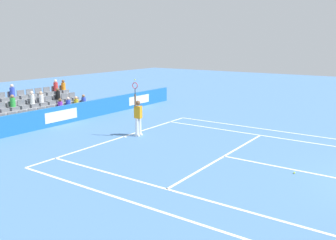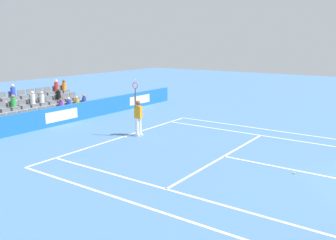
# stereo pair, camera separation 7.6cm
# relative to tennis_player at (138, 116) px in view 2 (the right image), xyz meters

# --- Properties ---
(line_baseline) EXTENTS (10.97, 0.10, 0.01)m
(line_baseline) POSITION_rel_tennis_player_xyz_m (0.57, -0.49, -0.99)
(line_baseline) COLOR white
(line_baseline) RESTS_ON ground
(line_service) EXTENTS (8.23, 0.10, 0.01)m
(line_service) POSITION_rel_tennis_player_xyz_m (0.57, 5.00, -0.99)
(line_service) COLOR white
(line_service) RESTS_ON ground
(line_centre_service) EXTENTS (0.10, 6.40, 0.01)m
(line_centre_service) POSITION_rel_tennis_player_xyz_m (0.57, 8.20, -0.99)
(line_centre_service) COLOR white
(line_centre_service) RESTS_ON ground
(line_singles_sideline_left) EXTENTS (0.10, 11.89, 0.01)m
(line_singles_sideline_left) POSITION_rel_tennis_player_xyz_m (4.68, 5.46, -0.99)
(line_singles_sideline_left) COLOR white
(line_singles_sideline_left) RESTS_ON ground
(line_singles_sideline_right) EXTENTS (0.10, 11.89, 0.01)m
(line_singles_sideline_right) POSITION_rel_tennis_player_xyz_m (-3.55, 5.46, -0.99)
(line_singles_sideline_right) COLOR white
(line_singles_sideline_right) RESTS_ON ground
(line_doubles_sideline_left) EXTENTS (0.10, 11.89, 0.01)m
(line_doubles_sideline_left) POSITION_rel_tennis_player_xyz_m (6.05, 5.46, -0.99)
(line_doubles_sideline_left) COLOR white
(line_doubles_sideline_left) RESTS_ON ground
(line_doubles_sideline_right) EXTENTS (0.10, 11.89, 0.01)m
(line_doubles_sideline_right) POSITION_rel_tennis_player_xyz_m (-4.92, 5.46, -0.99)
(line_doubles_sideline_right) COLOR white
(line_doubles_sideline_right) RESTS_ON ground
(line_centre_mark) EXTENTS (0.10, 0.20, 0.01)m
(line_centre_mark) POSITION_rel_tennis_player_xyz_m (0.57, -0.39, -0.99)
(line_centre_mark) COLOR white
(line_centre_mark) RESTS_ON ground
(sponsor_barrier) EXTENTS (20.82, 0.22, 1.05)m
(sponsor_barrier) POSITION_rel_tennis_player_xyz_m (0.57, -5.23, -0.47)
(sponsor_barrier) COLOR #1E66AD
(sponsor_barrier) RESTS_ON ground
(tennis_player) EXTENTS (0.53, 0.37, 2.85)m
(tennis_player) POSITION_rel_tennis_player_xyz_m (0.00, 0.00, 0.00)
(tennis_player) COLOR white
(tennis_player) RESTS_ON ground
(stadium_stand) EXTENTS (6.20, 2.85, 2.20)m
(stadium_stand) POSITION_rel_tennis_player_xyz_m (0.55, -7.54, -0.43)
(stadium_stand) COLOR gray
(stadium_stand) RESTS_ON ground
(loose_tennis_ball) EXTENTS (0.07, 0.07, 0.07)m
(loose_tennis_ball) POSITION_rel_tennis_player_xyz_m (0.97, 7.95, -0.96)
(loose_tennis_ball) COLOR #D1E533
(loose_tennis_ball) RESTS_ON ground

